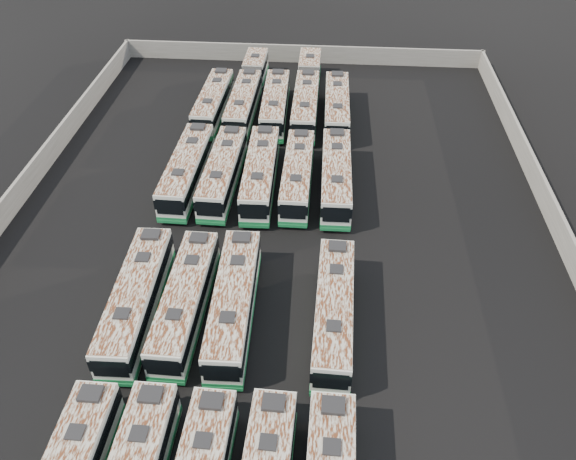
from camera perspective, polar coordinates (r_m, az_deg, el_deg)
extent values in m
plane|color=black|center=(43.72, -1.44, -2.22)|extent=(140.00, 140.00, 0.00)
cube|color=slate|center=(74.25, 1.37, 17.46)|extent=(45.20, 0.30, 2.20)
cube|color=slate|center=(46.75, 26.90, -2.38)|extent=(0.30, 73.20, 2.20)
cube|color=black|center=(32.26, -20.80, -18.63)|extent=(0.89, 0.89, 0.13)
cube|color=black|center=(33.29, -19.43, -15.41)|extent=(1.22, 1.03, 0.24)
cylinder|color=black|center=(35.21, -20.70, -19.07)|extent=(0.27, 0.94, 0.93)
cylinder|color=black|center=(34.52, -17.49, -19.65)|extent=(0.27, 0.94, 0.93)
cube|color=black|center=(31.23, -14.93, -19.35)|extent=(0.90, 0.90, 0.13)
cube|color=black|center=(32.32, -13.79, -15.93)|extent=(1.23, 1.05, 0.25)
cylinder|color=black|center=(34.21, -15.32, -19.75)|extent=(0.27, 0.95, 0.94)
cylinder|color=black|center=(33.68, -11.86, -20.26)|extent=(0.27, 0.95, 0.94)
cube|color=black|center=(30.45, -8.66, -20.37)|extent=(0.91, 0.91, 0.13)
cube|color=black|center=(31.54, -7.77, -16.83)|extent=(1.24, 1.05, 0.24)
cylinder|color=black|center=(33.37, -9.56, -20.68)|extent=(0.28, 0.94, 0.94)
cylinder|color=black|center=(33.03, -5.95, -21.14)|extent=(0.28, 0.94, 0.94)
cube|color=black|center=(30.11, -2.04, -20.74)|extent=(0.91, 0.91, 0.13)
cube|color=black|center=(31.22, -1.48, -17.13)|extent=(1.24, 1.06, 0.24)
cylinder|color=black|center=(32.97, -3.51, -21.06)|extent=(0.29, 0.94, 0.94)
cylinder|color=black|center=(32.82, 0.21, -21.41)|extent=(0.29, 0.94, 0.94)
cube|color=black|center=(29.95, 4.47, -21.11)|extent=(0.93, 0.93, 0.13)
cube|color=black|center=(31.11, 4.62, -17.35)|extent=(1.27, 1.08, 0.25)
cylinder|color=black|center=(32.80, 2.36, -21.48)|extent=(0.28, 0.97, 0.96)
cylinder|color=black|center=(32.85, 6.23, -21.68)|extent=(0.28, 0.97, 0.96)
cube|color=white|center=(39.11, -15.12, -6.81)|extent=(2.73, 11.78, 2.69)
cube|color=#197840|center=(39.81, -14.88, -7.78)|extent=(2.79, 11.83, 0.41)
cube|color=black|center=(38.80, -15.23, -6.36)|extent=(2.80, 11.84, 0.90)
cube|color=black|center=(35.34, -17.66, -13.32)|extent=(2.15, 0.11, 1.42)
cube|color=#197840|center=(36.51, -17.19, -14.75)|extent=(2.44, 0.16, 0.27)
cube|color=beige|center=(38.16, -15.47, -5.39)|extent=(2.68, 11.54, 0.07)
cube|color=black|center=(36.43, -16.54, -8.13)|extent=(0.95, 0.95, 0.14)
cube|color=black|center=(39.85, -14.54, -2.68)|extent=(0.95, 0.95, 0.14)
cube|color=black|center=(41.49, -13.77, -0.45)|extent=(1.30, 1.11, 0.25)
cylinder|color=black|center=(38.03, -17.80, -12.01)|extent=(0.30, 0.98, 0.98)
cylinder|color=black|center=(37.39, -14.72, -12.33)|extent=(0.30, 0.98, 0.98)
cylinder|color=black|center=(42.73, -14.93, -4.20)|extent=(0.30, 0.98, 0.98)
cylinder|color=black|center=(42.17, -12.21, -4.35)|extent=(0.30, 0.98, 0.98)
cube|color=white|center=(38.39, -10.36, -7.07)|extent=(2.53, 11.35, 2.59)
cube|color=#197840|center=(39.08, -10.20, -8.02)|extent=(2.58, 11.40, 0.40)
cube|color=black|center=(38.08, -10.43, -6.62)|extent=(2.59, 11.41, 0.87)
cube|color=black|center=(34.71, -12.62, -13.49)|extent=(2.07, 0.09, 1.37)
cube|color=#197840|center=(35.85, -12.29, -14.88)|extent=(2.36, 0.14, 0.26)
cube|color=beige|center=(37.45, -10.59, -5.68)|extent=(2.48, 11.12, 0.07)
cube|color=black|center=(35.76, -11.54, -8.39)|extent=(0.91, 0.91, 0.13)
cube|color=black|center=(39.10, -9.77, -3.00)|extent=(0.91, 0.91, 0.13)
cube|color=black|center=(40.69, -9.07, -0.81)|extent=(1.24, 1.06, 0.25)
cylinder|color=black|center=(37.28, -12.98, -12.16)|extent=(0.28, 0.95, 0.94)
cylinder|color=black|center=(36.78, -9.91, -12.52)|extent=(0.28, 0.95, 0.94)
cylinder|color=black|center=(41.87, -10.38, -4.45)|extent=(0.28, 0.95, 0.94)
cylinder|color=black|center=(41.42, -7.67, -4.66)|extent=(0.28, 0.95, 0.94)
cube|color=white|center=(37.74, -5.50, -7.36)|extent=(2.72, 11.75, 2.68)
cube|color=#197840|center=(38.46, -5.41, -8.35)|extent=(2.77, 11.80, 0.41)
cube|color=black|center=(37.42, -5.55, -6.90)|extent=(2.78, 11.81, 0.90)
cube|color=black|center=(33.82, -6.84, -14.27)|extent=(2.15, 0.11, 1.41)
cube|color=#197840|center=(35.03, -6.64, -15.71)|extent=(2.44, 0.16, 0.27)
cube|color=beige|center=(36.75, -5.64, -5.91)|extent=(2.66, 11.52, 0.07)
cube|color=black|center=(34.96, -6.19, -8.80)|extent=(0.95, 0.95, 0.14)
cube|color=black|center=(38.51, -5.15, -3.07)|extent=(0.95, 0.95, 0.14)
cube|color=black|center=(40.20, -4.75, -0.76)|extent=(1.29, 1.10, 0.25)
cylinder|color=black|center=(36.43, -7.82, -12.86)|extent=(0.30, 0.98, 0.97)
cylinder|color=black|center=(36.15, -4.48, -13.08)|extent=(0.30, 0.98, 0.97)
cylinder|color=black|center=(41.31, -6.18, -4.62)|extent=(0.30, 0.98, 0.97)
cylinder|color=black|center=(41.06, -3.29, -4.75)|extent=(0.30, 0.98, 0.97)
cube|color=white|center=(37.25, 4.69, -8.21)|extent=(2.62, 11.40, 2.60)
cube|color=#197840|center=(37.96, 4.61, -9.18)|extent=(2.67, 11.46, 0.40)
cube|color=black|center=(36.94, 4.72, -7.77)|extent=(2.68, 11.47, 0.87)
cube|color=black|center=(33.44, 4.35, -15.10)|extent=(2.08, 0.11, 1.37)
cube|color=#197840|center=(34.63, 4.23, -16.48)|extent=(2.37, 0.15, 0.26)
cube|color=beige|center=(36.28, 4.80, -6.81)|extent=(2.57, 11.18, 0.07)
cube|color=black|center=(34.53, 4.66, -9.69)|extent=(0.92, 0.92, 0.13)
cube|color=black|center=(37.98, 4.94, -3.98)|extent=(0.92, 0.92, 0.13)
cube|color=black|center=(39.63, 5.05, -1.67)|extent=(1.25, 1.07, 0.25)
cylinder|color=black|center=(35.84, 2.71, -13.65)|extent=(0.29, 0.95, 0.95)
cylinder|color=black|center=(35.87, 6.03, -13.85)|extent=(0.29, 0.95, 0.95)
cylinder|color=black|center=(40.60, 3.36, -5.43)|extent=(0.29, 0.95, 0.95)
cylinder|color=black|center=(40.62, 6.22, -5.61)|extent=(0.29, 0.95, 0.95)
cube|color=white|center=(50.54, -10.21, 6.04)|extent=(2.70, 11.79, 2.69)
cube|color=#197840|center=(51.08, -10.08, 5.12)|extent=(2.75, 11.84, 0.41)
cube|color=black|center=(50.30, -10.27, 6.46)|extent=(2.76, 11.85, 0.90)
cube|color=black|center=(45.78, -11.97, 2.27)|extent=(2.15, 0.11, 1.42)
cube|color=#197840|center=(46.69, -11.72, 0.81)|extent=(2.45, 0.15, 0.27)
cube|color=beige|center=(49.81, -10.39, 7.35)|extent=(2.64, 11.56, 0.07)
cube|color=black|center=(47.68, -11.13, 5.78)|extent=(0.95, 0.95, 0.14)
cube|color=black|center=(51.87, -9.72, 8.97)|extent=(0.95, 0.95, 0.14)
cube|color=black|center=(53.81, -9.15, 10.30)|extent=(1.29, 1.10, 0.25)
cylinder|color=black|center=(48.59, -12.27, 2.44)|extent=(0.29, 0.98, 0.98)
cylinder|color=black|center=(48.03, -9.88, 2.31)|extent=(0.29, 0.98, 0.98)
cylinder|color=black|center=(54.47, -10.21, 7.22)|extent=(0.29, 0.98, 0.98)
cylinder|color=black|center=(53.97, -8.05, 7.15)|extent=(0.29, 0.98, 0.98)
cube|color=white|center=(49.84, -6.63, 5.86)|extent=(2.67, 11.55, 2.64)
cube|color=#197840|center=(50.38, -6.55, 4.95)|extent=(2.72, 11.60, 0.40)
cube|color=black|center=(49.60, -6.67, 6.28)|extent=(2.73, 11.62, 0.88)
cube|color=black|center=(45.11, -8.04, 2.11)|extent=(2.11, 0.11, 1.39)
cube|color=#197840|center=(46.01, -7.88, 0.67)|extent=(2.40, 0.16, 0.27)
cube|color=beige|center=(49.11, -6.75, 7.17)|extent=(2.62, 11.32, 0.07)
cube|color=black|center=(47.00, -7.35, 5.61)|extent=(0.93, 0.93, 0.13)
cube|color=black|center=(51.16, -6.21, 8.78)|extent=(0.93, 0.93, 0.13)
cube|color=black|center=(53.08, -5.75, 10.10)|extent=(1.27, 1.08, 0.25)
cylinder|color=black|center=(47.84, -8.56, 2.29)|extent=(0.29, 0.96, 0.96)
cylinder|color=black|center=(47.41, -6.15, 2.16)|extent=(0.29, 0.96, 0.96)
cylinder|color=black|center=(53.69, -6.87, 7.06)|extent=(0.29, 0.96, 0.96)
cylinder|color=black|center=(53.31, -4.70, 6.96)|extent=(0.29, 0.96, 0.96)
cube|color=white|center=(49.35, -2.82, 5.78)|extent=(2.69, 11.80, 2.69)
cube|color=#197840|center=(49.91, -2.78, 4.84)|extent=(2.75, 11.86, 0.41)
cube|color=black|center=(49.11, -2.84, 6.21)|extent=(2.76, 11.87, 0.90)
cube|color=black|center=(44.42, -3.55, 1.87)|extent=(2.16, 0.11, 1.42)
cube|color=#197840|center=(45.35, -3.47, 0.37)|extent=(2.45, 0.15, 0.27)
cube|color=beige|center=(48.60, -2.87, 7.12)|extent=(2.64, 11.57, 0.07)
cube|color=black|center=(46.40, -3.18, 5.51)|extent=(0.95, 0.95, 0.14)
cube|color=black|center=(50.74, -2.59, 8.79)|extent=(0.95, 0.95, 0.14)
cube|color=black|center=(52.73, -2.36, 10.15)|extent=(1.30, 1.10, 0.25)
cylinder|color=black|center=(47.14, -4.47, 2.04)|extent=(0.29, 0.99, 0.98)
cylinder|color=black|center=(46.93, -1.93, 1.96)|extent=(0.29, 0.99, 0.98)
cylinder|color=black|center=(53.24, -3.53, 6.99)|extent=(0.29, 0.99, 0.98)
cylinder|color=black|center=(53.06, -1.26, 6.94)|extent=(0.29, 0.99, 0.98)
cube|color=white|center=(49.18, 0.97, 5.59)|extent=(2.38, 11.26, 2.58)
cube|color=#197840|center=(49.72, 0.96, 4.69)|extent=(2.43, 11.31, 0.39)
cube|color=black|center=(48.94, 0.97, 6.00)|extent=(2.44, 11.32, 0.86)
cube|color=black|center=(44.44, 0.48, 1.84)|extent=(2.06, 0.07, 1.36)
cube|color=#197840|center=(45.34, 0.47, 0.41)|extent=(2.34, 0.11, 0.26)
cube|color=beige|center=(48.45, 0.99, 6.88)|extent=(2.33, 11.04, 0.07)
cube|color=black|center=(46.34, 0.78, 5.32)|extent=(0.89, 0.89, 0.13)
cube|color=black|center=(50.50, 1.18, 8.48)|extent=(0.89, 0.89, 0.13)
cube|color=black|center=(52.41, 1.34, 9.80)|extent=(1.22, 1.04, 0.24)
cylinder|color=black|center=(47.01, -0.56, 2.03)|extent=(0.27, 0.94, 0.94)
cylinder|color=black|center=(46.90, 1.88, 1.90)|extent=(0.27, 0.94, 0.94)
cylinder|color=black|center=(52.87, 0.13, 6.79)|extent=(0.27, 0.94, 0.94)
cylinder|color=black|center=(52.78, 2.31, 6.69)|extent=(0.27, 0.94, 0.94)
cube|color=white|center=(49.12, 4.90, 5.47)|extent=(2.56, 11.72, 2.68)
cube|color=#197840|center=(49.67, 4.84, 4.54)|extent=(2.61, 11.77, 0.41)
cube|color=black|center=(48.87, 4.93, 5.90)|extent=(2.62, 11.78, 0.90)
cube|color=black|center=(44.19, 4.92, 1.54)|extent=(2.14, 0.08, 1.41)
cube|color=#197840|center=(45.12, 4.82, 0.05)|extent=(2.44, 0.13, 0.27)
cube|color=beige|center=(48.37, 4.99, 6.81)|extent=(2.51, 11.48, 0.07)
cube|color=black|center=(46.17, 5.00, 5.18)|extent=(0.94, 0.94, 0.14)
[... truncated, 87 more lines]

